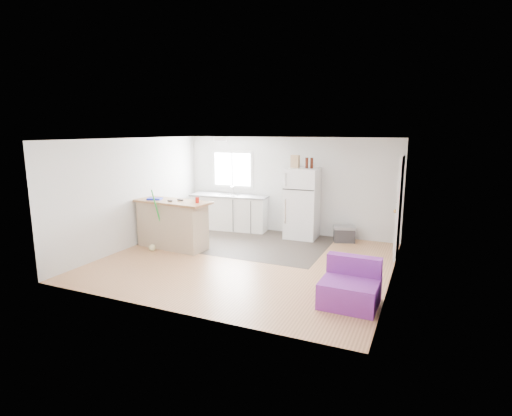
{
  "coord_description": "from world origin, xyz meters",
  "views": [
    {
      "loc": [
        3.26,
        -6.9,
        2.57
      ],
      "look_at": [
        -0.09,
        0.7,
        0.94
      ],
      "focal_mm": 28.0,
      "sensor_mm": 36.0,
      "label": 1
    }
  ],
  "objects_px": {
    "kitchen_cabinets": "(230,212)",
    "mop": "(154,240)",
    "red_cup": "(197,200)",
    "bottle_right": "(312,163)",
    "cardboard_box": "(295,161)",
    "bottle_left": "(307,163)",
    "cleaner_jug": "(172,244)",
    "purple_seat": "(350,288)",
    "peninsula": "(172,224)",
    "cooler": "(344,234)",
    "blue_tray": "(155,199)",
    "refrigerator": "(302,203)"
  },
  "relations": [
    {
      "from": "kitchen_cabinets",
      "to": "mop",
      "type": "height_order",
      "value": "mop"
    },
    {
      "from": "red_cup",
      "to": "bottle_right",
      "type": "bearing_deg",
      "value": 44.92
    },
    {
      "from": "bottle_right",
      "to": "cardboard_box",
      "type": "bearing_deg",
      "value": -178.92
    },
    {
      "from": "bottle_left",
      "to": "red_cup",
      "type": "bearing_deg",
      "value": -133.69
    },
    {
      "from": "kitchen_cabinets",
      "to": "cleaner_jug",
      "type": "distance_m",
      "value": 2.24
    },
    {
      "from": "bottle_left",
      "to": "bottle_right",
      "type": "relative_size",
      "value": 1.0
    },
    {
      "from": "cleaner_jug",
      "to": "red_cup",
      "type": "relative_size",
      "value": 2.87
    },
    {
      "from": "kitchen_cabinets",
      "to": "cardboard_box",
      "type": "bearing_deg",
      "value": -9.4
    },
    {
      "from": "red_cup",
      "to": "bottle_left",
      "type": "height_order",
      "value": "bottle_left"
    },
    {
      "from": "bottle_left",
      "to": "purple_seat",
      "type": "bearing_deg",
      "value": -62.59
    },
    {
      "from": "peninsula",
      "to": "cooler",
      "type": "xyz_separation_m",
      "value": [
        3.39,
        1.99,
        -0.34
      ]
    },
    {
      "from": "cardboard_box",
      "to": "bottle_left",
      "type": "relative_size",
      "value": 1.2
    },
    {
      "from": "cooler",
      "to": "blue_tray",
      "type": "distance_m",
      "value": 4.4
    },
    {
      "from": "bottle_left",
      "to": "kitchen_cabinets",
      "type": "bearing_deg",
      "value": 176.6
    },
    {
      "from": "peninsula",
      "to": "blue_tray",
      "type": "bearing_deg",
      "value": -168.82
    },
    {
      "from": "refrigerator",
      "to": "cooler",
      "type": "distance_m",
      "value": 1.22
    },
    {
      "from": "refrigerator",
      "to": "cardboard_box",
      "type": "distance_m",
      "value": 1.01
    },
    {
      "from": "refrigerator",
      "to": "cooler",
      "type": "height_order",
      "value": "refrigerator"
    },
    {
      "from": "refrigerator",
      "to": "cleaner_jug",
      "type": "height_order",
      "value": "refrigerator"
    },
    {
      "from": "cooler",
      "to": "blue_tray",
      "type": "bearing_deg",
      "value": -170.03
    },
    {
      "from": "mop",
      "to": "kitchen_cabinets",
      "type": "bearing_deg",
      "value": 91.81
    },
    {
      "from": "kitchen_cabinets",
      "to": "cooler",
      "type": "xyz_separation_m",
      "value": [
        3.01,
        -0.02,
        -0.27
      ]
    },
    {
      "from": "refrigerator",
      "to": "purple_seat",
      "type": "bearing_deg",
      "value": -63.32
    },
    {
      "from": "refrigerator",
      "to": "red_cup",
      "type": "bearing_deg",
      "value": -132.53
    },
    {
      "from": "cleaner_jug",
      "to": "blue_tray",
      "type": "xyz_separation_m",
      "value": [
        -0.53,
        0.16,
        0.93
      ]
    },
    {
      "from": "cooler",
      "to": "bottle_left",
      "type": "height_order",
      "value": "bottle_left"
    },
    {
      "from": "cardboard_box",
      "to": "cleaner_jug",
      "type": "bearing_deg",
      "value": -134.61
    },
    {
      "from": "cleaner_jug",
      "to": "purple_seat",
      "type": "bearing_deg",
      "value": -17.45
    },
    {
      "from": "blue_tray",
      "to": "bottle_right",
      "type": "relative_size",
      "value": 1.2
    },
    {
      "from": "cooler",
      "to": "bottle_right",
      "type": "bearing_deg",
      "value": 167.89
    },
    {
      "from": "refrigerator",
      "to": "bottle_left",
      "type": "relative_size",
      "value": 6.77
    },
    {
      "from": "cleaner_jug",
      "to": "blue_tray",
      "type": "distance_m",
      "value": 1.08
    },
    {
      "from": "refrigerator",
      "to": "bottle_right",
      "type": "xyz_separation_m",
      "value": [
        0.22,
        -0.05,
        0.97
      ]
    },
    {
      "from": "purple_seat",
      "to": "mop",
      "type": "xyz_separation_m",
      "value": [
        -4.39,
        1.01,
        -0.02
      ]
    },
    {
      "from": "red_cup",
      "to": "blue_tray",
      "type": "relative_size",
      "value": 0.4
    },
    {
      "from": "purple_seat",
      "to": "bottle_right",
      "type": "distance_m",
      "value": 3.96
    },
    {
      "from": "cooler",
      "to": "red_cup",
      "type": "distance_m",
      "value": 3.5
    },
    {
      "from": "cardboard_box",
      "to": "bottle_left",
      "type": "bearing_deg",
      "value": -3.05
    },
    {
      "from": "cleaner_jug",
      "to": "mop",
      "type": "relative_size",
      "value": 0.25
    },
    {
      "from": "mop",
      "to": "red_cup",
      "type": "distance_m",
      "value": 1.31
    },
    {
      "from": "cleaner_jug",
      "to": "bottle_right",
      "type": "distance_m",
      "value": 3.65
    },
    {
      "from": "red_cup",
      "to": "peninsula",
      "type": "bearing_deg",
      "value": 179.16
    },
    {
      "from": "kitchen_cabinets",
      "to": "bottle_left",
      "type": "xyz_separation_m",
      "value": [
        2.09,
        -0.12,
        1.35
      ]
    },
    {
      "from": "cleaner_jug",
      "to": "red_cup",
      "type": "distance_m",
      "value": 1.13
    },
    {
      "from": "bottle_left",
      "to": "mop",
      "type": "bearing_deg",
      "value": -140.39
    },
    {
      "from": "peninsula",
      "to": "bottle_right",
      "type": "xyz_separation_m",
      "value": [
        2.58,
        1.9,
        1.28
      ]
    },
    {
      "from": "mop",
      "to": "blue_tray",
      "type": "xyz_separation_m",
      "value": [
        -0.18,
        0.32,
        0.85
      ]
    },
    {
      "from": "bottle_left",
      "to": "bottle_right",
      "type": "xyz_separation_m",
      "value": [
        0.11,
        0.02,
        0.0
      ]
    },
    {
      "from": "cooler",
      "to": "bottle_right",
      "type": "xyz_separation_m",
      "value": [
        -0.8,
        -0.08,
        1.63
      ]
    },
    {
      "from": "mop",
      "to": "cleaner_jug",
      "type": "bearing_deg",
      "value": 40.75
    }
  ]
}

